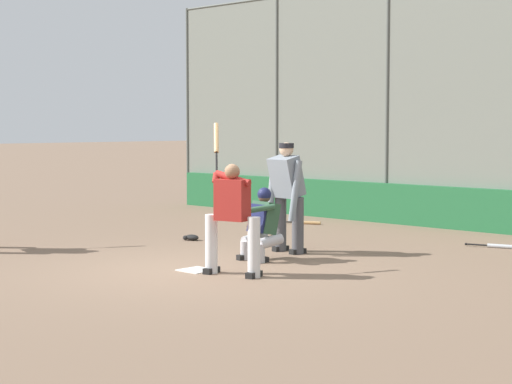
% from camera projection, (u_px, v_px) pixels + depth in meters
% --- Properties ---
extents(ground_plane, '(160.00, 160.00, 0.00)m').
position_uv_depth(ground_plane, '(197.00, 270.00, 11.89)').
color(ground_plane, '#7A604C').
extents(home_plate_marker, '(0.43, 0.43, 0.01)m').
position_uv_depth(home_plate_marker, '(197.00, 270.00, 11.88)').
color(home_plate_marker, white).
rests_on(home_plate_marker, ground_plane).
extents(backstop_fence, '(15.44, 0.08, 4.99)m').
position_uv_depth(backstop_fence, '(453.00, 96.00, 16.61)').
color(backstop_fence, '#515651').
rests_on(backstop_fence, ground_plane).
extents(padding_wall, '(15.05, 0.18, 0.82)m').
position_uv_depth(padding_wall, '(448.00, 208.00, 16.71)').
color(padding_wall, '#236638').
rests_on(padding_wall, ground_plane).
extents(bleachers_beyond, '(10.75, 1.95, 1.16)m').
position_uv_depth(bleachers_beyond, '(413.00, 196.00, 19.89)').
color(bleachers_beyond, slate).
rests_on(bleachers_beyond, ground_plane).
extents(batter_at_plate, '(1.05, 0.55, 2.05)m').
position_uv_depth(batter_at_plate, '(232.00, 215.00, 11.45)').
color(batter_at_plate, silver).
rests_on(batter_at_plate, ground_plane).
extents(catcher_behind_plate, '(0.60, 0.73, 1.09)m').
position_uv_depth(catcher_behind_plate, '(260.00, 223.00, 12.75)').
color(catcher_behind_plate, '#B7B7BC').
rests_on(catcher_behind_plate, ground_plane).
extents(umpire_home, '(0.71, 0.48, 1.75)m').
position_uv_depth(umpire_home, '(287.00, 194.00, 13.49)').
color(umpire_home, '#4C4C51').
rests_on(umpire_home, ground_plane).
extents(spare_bat_near_backstop, '(0.83, 0.42, 0.07)m').
position_uv_depth(spare_bat_near_backstop, '(305.00, 223.00, 17.49)').
color(spare_bat_near_backstop, black).
rests_on(spare_bat_near_backstop, ground_plane).
extents(spare_bat_by_padding, '(0.85, 0.28, 0.07)m').
position_uv_depth(spare_bat_by_padding, '(499.00, 246.00, 14.07)').
color(spare_bat_by_padding, black).
rests_on(spare_bat_by_padding, ground_plane).
extents(fielding_glove_on_dirt, '(0.28, 0.22, 0.10)m').
position_uv_depth(fielding_glove_on_dirt, '(191.00, 237.00, 15.03)').
color(fielding_glove_on_dirt, black).
rests_on(fielding_glove_on_dirt, ground_plane).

